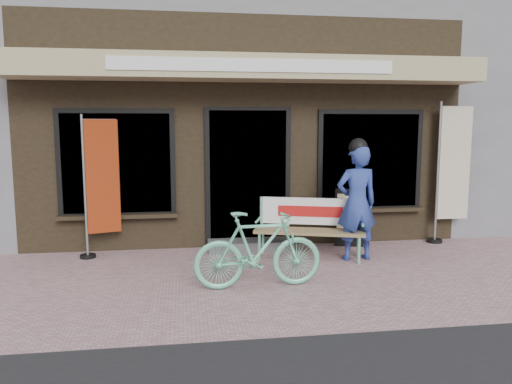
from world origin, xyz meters
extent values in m
plane|color=#AE8488|center=(0.00, 0.00, 0.00)|extent=(70.00, 70.00, 0.00)
cube|color=black|center=(0.00, 5.00, 1.80)|extent=(7.00, 6.00, 3.60)
cube|color=tan|center=(0.00, 1.65, 2.75)|extent=(7.00, 0.80, 0.35)
cube|color=white|center=(0.00, 1.24, 2.75)|extent=(4.00, 0.02, 0.18)
cube|color=black|center=(0.00, 1.98, 1.10)|extent=(1.20, 0.06, 2.10)
cube|color=black|center=(0.00, 1.97, 1.10)|extent=(1.35, 0.04, 2.20)
cube|color=black|center=(-2.00, 1.98, 1.35)|extent=(1.60, 0.06, 1.50)
cube|color=black|center=(2.00, 1.98, 1.35)|extent=(1.60, 0.06, 1.50)
cube|color=black|center=(-2.00, 1.97, 1.35)|extent=(1.75, 0.04, 1.65)
cube|color=black|center=(2.00, 1.97, 1.35)|extent=(1.75, 0.04, 1.65)
cube|color=black|center=(-2.00, 1.92, 0.55)|extent=(1.80, 0.18, 0.06)
cube|color=black|center=(2.00, 1.92, 0.55)|extent=(1.80, 0.18, 0.06)
cube|color=#59595B|center=(0.00, 1.75, 0.07)|extent=(1.30, 0.45, 0.15)
cylinder|color=#65C59C|center=(0.06, 1.18, 0.19)|extent=(0.05, 0.05, 0.37)
cylinder|color=#65C59C|center=(0.17, 1.52, 0.19)|extent=(0.05, 0.05, 0.37)
cylinder|color=#65C59C|center=(1.40, 0.75, 0.19)|extent=(0.05, 0.05, 0.37)
cylinder|color=#65C59C|center=(1.51, 1.08, 0.19)|extent=(0.05, 0.05, 0.37)
cube|color=olive|center=(0.78, 1.13, 0.40)|extent=(1.63, 0.86, 0.04)
cylinder|color=#65C59C|center=(0.15, 1.52, 0.62)|extent=(0.05, 0.05, 0.49)
cylinder|color=#65C59C|center=(1.53, 1.08, 0.62)|extent=(0.05, 0.05, 0.49)
cube|color=white|center=(0.84, 1.32, 0.66)|extent=(1.44, 0.49, 0.40)
cube|color=#B21414|center=(0.84, 1.30, 0.66)|extent=(0.91, 0.30, 0.16)
cylinder|color=#65C59C|center=(0.07, 1.36, 0.55)|extent=(0.15, 0.38, 0.04)
cylinder|color=#65C59C|center=(1.50, 0.90, 0.55)|extent=(0.15, 0.38, 0.04)
imported|color=navy|center=(1.43, 0.98, 0.82)|extent=(0.63, 0.43, 1.65)
sphere|color=black|center=(1.43, 0.98, 1.62)|extent=(0.28, 0.28, 0.26)
imported|color=#65C59C|center=(-0.14, -0.06, 0.46)|extent=(1.56, 0.51, 0.93)
cylinder|color=gray|center=(-2.41, 1.62, 1.04)|extent=(0.04, 0.04, 2.08)
cylinder|color=gray|center=(-2.19, 1.69, 2.00)|extent=(0.46, 0.16, 0.02)
cube|color=#942E10|center=(-2.17, 1.70, 1.18)|extent=(0.46, 0.16, 1.65)
cylinder|color=black|center=(-2.41, 1.62, 0.02)|extent=(0.28, 0.28, 0.05)
cylinder|color=gray|center=(3.09, 1.79, 1.15)|extent=(0.04, 0.04, 2.30)
cylinder|color=gray|center=(3.35, 1.78, 2.22)|extent=(0.52, 0.04, 0.03)
cube|color=beige|center=(3.37, 1.78, 1.31)|extent=(0.52, 0.04, 1.83)
cylinder|color=black|center=(3.09, 1.79, 0.03)|extent=(0.26, 0.26, 0.05)
cube|color=black|center=(1.60, 1.75, 0.46)|extent=(0.47, 0.22, 0.93)
cube|color=beige|center=(1.58, 1.70, 0.57)|extent=(0.38, 0.14, 0.57)
camera|label=1|loc=(-1.01, -5.76, 1.94)|focal=35.00mm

